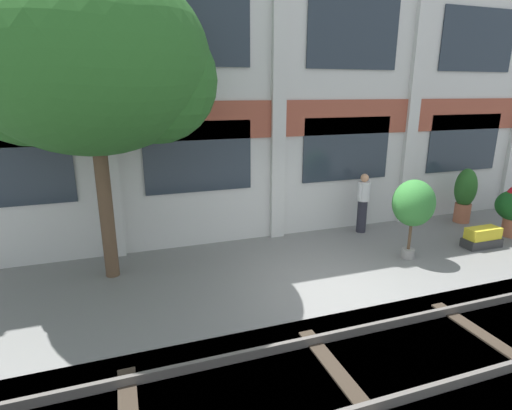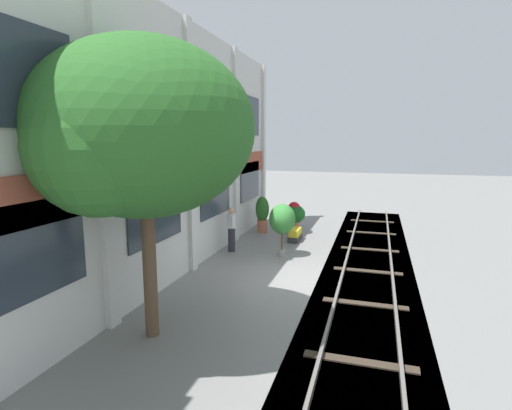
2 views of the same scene
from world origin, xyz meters
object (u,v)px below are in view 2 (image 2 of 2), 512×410
at_px(potted_plant_ribbed_drum, 294,215).
at_px(potted_plant_fluted_column, 262,213).
at_px(resident_by_doorway, 231,228).
at_px(broadleaf_tree, 144,135).
at_px(scooter_near_curb, 287,214).
at_px(potted_plant_terracotta_small, 282,220).
at_px(potted_plant_square_trough, 295,235).

distance_m(potted_plant_ribbed_drum, potted_plant_fluted_column, 1.41).
relative_size(potted_plant_ribbed_drum, resident_by_doorway, 0.85).
height_order(broadleaf_tree, potted_plant_ribbed_drum, broadleaf_tree).
xyz_separation_m(potted_plant_ribbed_drum, resident_by_doorway, (-3.65, 1.60, 0.06)).
xyz_separation_m(scooter_near_curb, resident_by_doorway, (-5.54, 0.86, 0.44)).
relative_size(potted_plant_terracotta_small, potted_plant_square_trough, 1.92).
distance_m(broadleaf_tree, scooter_near_curb, 12.64).
bearing_deg(broadleaf_tree, potted_plant_square_trough, -8.56).
height_order(broadleaf_tree, resident_by_doorway, broadleaf_tree).
bearing_deg(resident_by_doorway, potted_plant_terracotta_small, -30.38).
relative_size(potted_plant_fluted_column, potted_plant_terracotta_small, 0.86).
distance_m(potted_plant_square_trough, resident_by_doorway, 3.03).
xyz_separation_m(potted_plant_fluted_column, potted_plant_square_trough, (-1.09, -1.72, -0.64)).
relative_size(broadleaf_tree, potted_plant_ribbed_drum, 4.37).
xyz_separation_m(broadleaf_tree, potted_plant_fluted_column, (9.85, 0.40, -3.33)).
relative_size(potted_plant_ribbed_drum, scooter_near_curb, 1.02).
bearing_deg(potted_plant_fluted_column, resident_by_doorway, 176.09).
bearing_deg(potted_plant_terracotta_small, broadleaf_tree, 168.90).
xyz_separation_m(broadleaf_tree, potted_plant_ribbed_drum, (10.17, -0.97, -3.39)).
height_order(potted_plant_square_trough, resident_by_doorway, resident_by_doorway).
xyz_separation_m(potted_plant_fluted_column, potted_plant_terracotta_small, (-3.30, -1.69, 0.43)).
bearing_deg(resident_by_doorway, potted_plant_fluted_column, 54.91).
bearing_deg(potted_plant_square_trough, potted_plant_ribbed_drum, 13.66).
height_order(potted_plant_fluted_column, potted_plant_square_trough, potted_plant_fluted_column).
bearing_deg(potted_plant_terracotta_small, resident_by_doorway, 90.80).
bearing_deg(scooter_near_curb, potted_plant_fluted_column, -0.99).
height_order(broadleaf_tree, potted_plant_terracotta_small, broadleaf_tree).
distance_m(potted_plant_square_trough, scooter_near_curb, 3.48).
bearing_deg(potted_plant_fluted_column, broadleaf_tree, -177.67).
bearing_deg(potted_plant_terracotta_small, potted_plant_square_trough, -0.88).
height_order(broadleaf_tree, potted_plant_square_trough, broadleaf_tree).
bearing_deg(scooter_near_curb, resident_by_doorway, 6.20).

